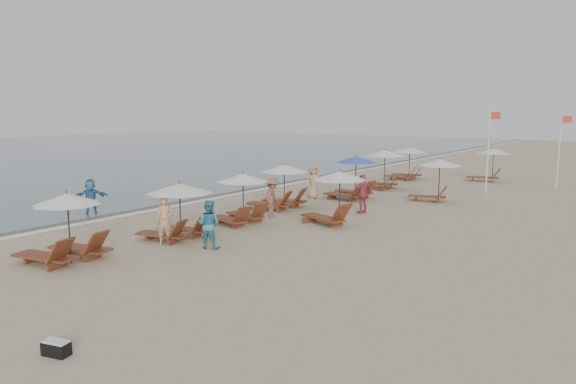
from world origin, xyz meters
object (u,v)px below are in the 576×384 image
Objects in this scene: inland_station_1 at (435,175)px; waterline_walker at (91,197)px; lounger_station_5 at (381,169)px; beachgoer_mid_a at (209,224)px; lounger_station_2 at (239,199)px; lounger_station_4 at (351,180)px; lounger_station_1 at (176,210)px; lounger_station_6 at (406,163)px; beachgoer_far_a at (363,194)px; lounger_station_0 at (64,232)px; duffel_bag at (56,348)px; beachgoer_mid_b at (273,198)px; inland_station_0 at (332,194)px; inland_station_2 at (489,162)px; beachgoer_far_b at (313,182)px; beachgoer_near at (165,220)px; lounger_station_3 at (280,188)px; flag_pole_near at (489,147)px.

waterline_walker is at bearing -132.07° from inland_station_1.
lounger_station_5 reaches higher than beachgoer_mid_a.
lounger_station_4 is at bearing 85.25° from lounger_station_2.
lounger_station_2 is at bearing 89.09° from lounger_station_1.
beachgoer_far_a is at bearing -75.01° from lounger_station_6.
duffel_bag is (5.79, -3.68, -0.81)m from lounger_station_0.
duffel_bag is (5.13, -11.14, -0.90)m from lounger_station_2.
inland_station_0 is at bearing -99.59° from beachgoer_mid_b.
inland_station_2 is 1.55× the size of beachgoer_far_b.
lounger_station_1 is 15.95m from lounger_station_5.
beachgoer_mid_b is (0.56, -15.74, -0.23)m from lounger_station_6.
beachgoer_far_a is at bearing -86.66° from beachgoer_far_b.
beachgoer_mid_a is at bearing 113.67° from duffel_bag.
duffel_bag is (6.10, -18.29, -0.75)m from beachgoer_far_b.
beachgoer_near is 1.07× the size of waterline_walker.
lounger_station_5 is 1.47× the size of beachgoer_far_b.
lounger_station_3 is 4.23m from inland_station_0.
lounger_station_1 is 0.96× the size of inland_station_2.
beachgoer_far_a is 1.00× the size of beachgoer_far_b.
lounger_station_5 is at bearing 88.36° from lounger_station_1.
lounger_station_0 is 15.81m from lounger_station_4.
beachgoer_near is 11.41m from beachgoer_far_b.
lounger_station_4 is 9.37m from lounger_station_6.
lounger_station_0 is 0.94× the size of inland_station_2.
lounger_station_5 is 24.17m from duffel_bag.
beachgoer_mid_a is 0.35× the size of flag_pole_near.
waterline_walker is (-7.16, -4.36, -0.07)m from beachgoer_mid_b.
lounger_station_2 is 1.50× the size of beachgoer_near.
beachgoer_mid_b is at bearing -115.03° from flag_pole_near.
beachgoer_near is 19.51m from flag_pole_near.
lounger_station_4 reaches higher than waterline_walker.
inland_station_2 is at bearing -165.10° from beachgoer_far_a.
inland_station_2 is at bearing 104.68° from flag_pole_near.
inland_station_0 is at bearing -22.20° from lounger_station_3.
beachgoer_mid_b is 0.98× the size of beachgoer_far_a.
inland_station_0 is 1.02× the size of inland_station_2.
beachgoer_near is at bearing -106.96° from inland_station_1.
lounger_station_4 is 2.01m from beachgoer_far_b.
inland_station_0 is 1.75× the size of waterline_walker.
lounger_station_3 is 1.05× the size of inland_station_1.
lounger_station_5 reaches higher than lounger_station_1.
lounger_station_1 is 9.36m from duffel_bag.
lounger_station_2 is 0.91× the size of inland_station_0.
inland_station_2 is at bearing 7.02° from waterline_walker.
beachgoer_mid_a is (-2.77, -13.80, -0.55)m from inland_station_1.
beachgoer_far_a is (3.82, 12.49, -0.06)m from lounger_station_0.
beachgoer_far_b is (-0.91, 10.56, -0.20)m from lounger_station_1.
lounger_station_6 is 1.71× the size of waterline_walker.
beachgoer_far_b is 10.24m from flag_pole_near.
lounger_station_1 reaches higher than beachgoer_near.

